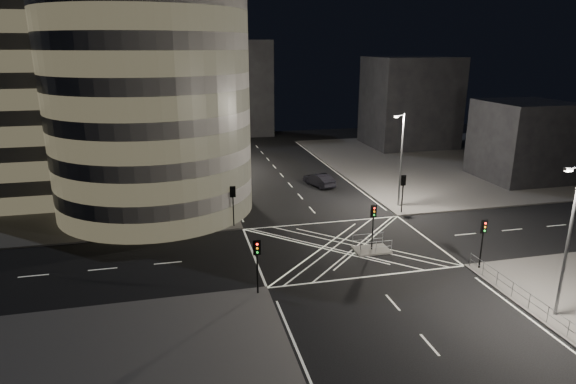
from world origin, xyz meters
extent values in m
plane|color=black|center=(0.00, 0.00, 0.00)|extent=(120.00, 120.00, 0.00)
cube|color=#5A5754|center=(-29.00, 27.00, 0.07)|extent=(42.00, 42.00, 0.15)
cube|color=#5A5754|center=(29.00, 27.00, 0.07)|extent=(42.00, 42.00, 0.15)
cube|color=slate|center=(2.00, -1.50, 0.07)|extent=(3.00, 2.00, 0.15)
cylinder|color=gray|center=(-16.00, 14.00, 12.65)|extent=(20.00, 20.00, 25.00)
cube|color=gray|center=(-26.00, 24.00, 12.65)|extent=(20.00, 18.00, 25.00)
cube|color=gray|center=(-22.00, 42.00, 11.15)|extent=(24.00, 16.00, 22.00)
cube|color=black|center=(26.00, 40.00, 7.65)|extent=(14.00, 12.00, 15.00)
cube|color=black|center=(30.00, 16.00, 5.15)|extent=(10.00, 10.00, 10.00)
cube|color=black|center=(-4.00, 58.00, 9.00)|extent=(18.00, 8.00, 18.00)
cylinder|color=black|center=(-10.50, 9.00, 1.76)|extent=(0.32, 0.32, 3.22)
ellipsoid|color=black|center=(-10.50, 9.00, 4.45)|extent=(3.94, 3.94, 4.53)
cylinder|color=black|center=(-10.50, 15.00, 2.15)|extent=(0.32, 0.32, 4.01)
ellipsoid|color=black|center=(-10.50, 15.00, 5.53)|extent=(4.99, 4.99, 5.73)
cylinder|color=black|center=(-10.50, 21.00, 1.95)|extent=(0.32, 0.32, 3.59)
ellipsoid|color=black|center=(-10.50, 21.00, 5.01)|extent=(4.62, 4.62, 5.32)
cylinder|color=black|center=(-10.50, 27.00, 1.95)|extent=(0.32, 0.32, 3.59)
ellipsoid|color=black|center=(-10.50, 27.00, 5.10)|extent=(4.96, 4.96, 5.71)
cylinder|color=black|center=(-10.50, 33.00, 1.87)|extent=(0.32, 0.32, 3.44)
ellipsoid|color=black|center=(-10.50, 33.00, 4.60)|extent=(3.67, 3.67, 4.22)
cylinder|color=black|center=(-8.80, 6.80, 1.65)|extent=(0.12, 0.12, 3.00)
cube|color=black|center=(-8.80, 6.80, 3.60)|extent=(0.28, 0.22, 0.90)
cube|color=black|center=(-8.80, 6.80, 3.60)|extent=(0.55, 0.04, 1.10)
cylinder|color=black|center=(-8.80, -6.80, 1.65)|extent=(0.12, 0.12, 3.00)
cube|color=black|center=(-8.80, -6.80, 3.60)|extent=(0.28, 0.22, 0.90)
cube|color=black|center=(-8.80, -6.80, 3.60)|extent=(0.55, 0.04, 1.10)
cylinder|color=black|center=(8.80, 6.80, 1.65)|extent=(0.12, 0.12, 3.00)
cube|color=black|center=(8.80, 6.80, 3.60)|extent=(0.28, 0.22, 0.90)
cube|color=black|center=(8.80, 6.80, 3.60)|extent=(0.55, 0.04, 1.10)
cylinder|color=black|center=(8.80, -6.80, 1.65)|extent=(0.12, 0.12, 3.00)
cube|color=black|center=(8.80, -6.80, 3.60)|extent=(0.28, 0.22, 0.90)
cube|color=black|center=(8.80, -6.80, 3.60)|extent=(0.55, 0.04, 1.10)
cylinder|color=black|center=(2.00, -1.50, 1.65)|extent=(0.12, 0.12, 3.00)
cube|color=black|center=(2.00, -1.50, 3.60)|extent=(0.28, 0.22, 0.90)
cube|color=black|center=(2.00, -1.50, 3.60)|extent=(0.55, 0.04, 1.10)
cylinder|color=slate|center=(-9.50, 12.00, 5.15)|extent=(0.20, 0.20, 10.00)
cylinder|color=slate|center=(-9.05, 12.00, 10.00)|extent=(0.90, 0.10, 0.10)
cube|color=slate|center=(-8.60, 12.00, 9.90)|extent=(0.50, 0.25, 0.18)
cube|color=white|center=(-8.60, 12.00, 9.79)|extent=(0.42, 0.20, 0.05)
cylinder|color=slate|center=(-9.50, 30.00, 5.15)|extent=(0.20, 0.20, 10.00)
cylinder|color=slate|center=(-9.05, 30.00, 10.00)|extent=(0.90, 0.10, 0.10)
cube|color=slate|center=(-8.60, 30.00, 9.90)|extent=(0.50, 0.25, 0.18)
cube|color=white|center=(-8.60, 30.00, 9.79)|extent=(0.42, 0.20, 0.05)
cylinder|color=slate|center=(9.50, 9.00, 5.15)|extent=(0.20, 0.20, 10.00)
cylinder|color=slate|center=(9.05, 9.00, 10.00)|extent=(0.90, 0.10, 0.10)
cube|color=slate|center=(8.60, 9.00, 9.90)|extent=(0.50, 0.25, 0.18)
cube|color=white|center=(8.60, 9.00, 9.79)|extent=(0.42, 0.20, 0.05)
cylinder|color=slate|center=(9.50, -14.00, 5.15)|extent=(0.20, 0.20, 10.00)
cylinder|color=slate|center=(9.05, -14.00, 10.00)|extent=(0.90, 0.10, 0.10)
cube|color=slate|center=(8.60, -14.00, 9.90)|extent=(0.50, 0.25, 0.18)
cube|color=white|center=(8.60, -14.00, 9.79)|extent=(0.42, 0.20, 0.05)
cube|color=slate|center=(8.30, -12.15, 0.70)|extent=(0.06, 11.70, 1.10)
cube|color=slate|center=(2.00, -2.40, 0.70)|extent=(2.80, 0.06, 1.10)
cube|color=slate|center=(2.00, -0.60, 0.70)|extent=(2.80, 0.06, 1.10)
imported|color=black|center=(3.40, 18.69, 0.82)|extent=(3.10, 5.27, 1.64)
camera|label=1|loc=(-13.69, -36.83, 16.76)|focal=30.00mm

